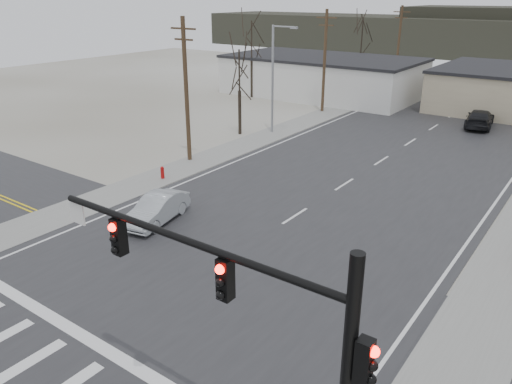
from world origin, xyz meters
TOP-DOWN VIEW (x-y plane):
  - ground at (0.00, 0.00)m, footprint 140.00×140.00m
  - main_road at (0.00, 15.00)m, footprint 18.00×110.00m
  - cross_road at (0.00, 0.00)m, footprint 90.00×10.00m
  - sidewalk_left at (-10.60, 20.00)m, footprint 3.00×90.00m
  - traffic_signal_mast at (7.89, -6.20)m, footprint 8.95×0.43m
  - fire_hydrant at (-10.20, 8.00)m, footprint 0.24×0.24m
  - building_left_far at (-16.00, 40.00)m, footprint 22.30×12.30m
  - upole_left_b at (-11.50, 12.00)m, footprint 2.20×0.30m
  - upole_left_c at (-11.50, 32.00)m, footprint 2.20×0.30m
  - upole_left_d at (-11.50, 52.00)m, footprint 2.20×0.30m
  - streetlight_main at (-10.80, 22.00)m, footprint 2.40×0.25m
  - tree_left_near at (-13.00, 20.00)m, footprint 3.30×3.30m
  - tree_left_far at (-14.00, 46.00)m, footprint 3.96×3.96m
  - tree_left_mid at (-22.00, 34.00)m, footprint 3.96×3.96m
  - hill_left at (-35.00, 92.00)m, footprint 70.00×18.00m
  - sedan_crossing at (-5.59, 3.14)m, footprint 2.42×4.59m
  - car_far_a at (3.30, 34.48)m, footprint 2.94×5.69m

SIDE VIEW (x-z plane):
  - ground at x=0.00m, z-range 0.00..0.00m
  - cross_road at x=0.00m, z-range 0.00..0.04m
  - main_road at x=0.00m, z-range 0.00..0.05m
  - sidewalk_left at x=-10.60m, z-range 0.00..0.06m
  - fire_hydrant at x=-10.20m, z-range 0.02..0.89m
  - sedan_crossing at x=-5.59m, z-range 0.05..1.48m
  - car_far_a at x=3.30m, z-range 0.05..1.63m
  - building_left_far at x=-16.00m, z-range 0.01..4.51m
  - hill_left at x=-35.00m, z-range 0.00..7.00m
  - traffic_signal_mast at x=7.89m, z-range 1.07..8.27m
  - streetlight_main at x=-10.80m, z-range 0.59..9.59m
  - upole_left_b at x=-11.50m, z-range 0.22..10.22m
  - upole_left_c at x=-11.50m, z-range 0.22..10.22m
  - upole_left_d at x=-11.50m, z-range 0.22..10.22m
  - tree_left_near at x=-13.00m, z-range 1.55..8.90m
  - tree_left_far at x=-14.00m, z-range 1.87..10.69m
  - tree_left_mid at x=-22.00m, z-range 1.87..10.69m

